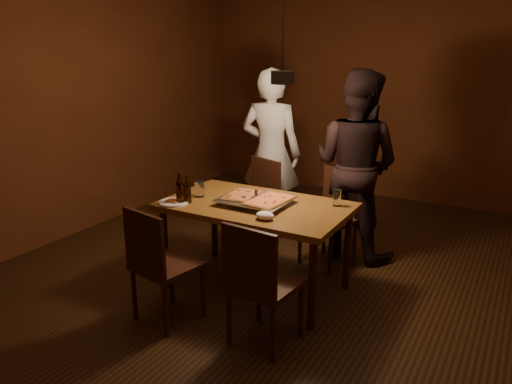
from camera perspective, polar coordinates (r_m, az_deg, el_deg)
The scene contains 19 objects.
room_shell at distance 4.00m, azimuth 2.95°, elevation 7.93°, with size 6.00×6.00×6.00m.
dining_table at distance 4.08m, azimuth 0.00°, elevation -2.34°, with size 1.50×0.90×0.75m.
chair_far_left at distance 5.02m, azimuth 0.21°, elevation -0.35°, with size 0.54×0.54×0.49m.
chair_far_right at distance 4.70m, azimuth 8.93°, elevation -1.78°, with size 0.52×0.52×0.49m.
chair_near_left at distance 3.68m, azimuth -11.22°, elevation -7.19°, with size 0.49×0.49×0.49m.
chair_near_right at distance 3.34m, azimuth 0.26°, elevation -9.45°, with size 0.46×0.46×0.49m.
pizza_tray at distance 4.05m, azimuth -0.05°, elevation -1.05°, with size 0.55×0.45×0.05m, color silver.
pizza_meat at distance 4.11m, azimuth -1.65°, elevation -0.31°, with size 0.22×0.35×0.02m, color maroon.
pizza_cheese at distance 3.96m, azimuth 1.55°, elevation -0.93°, with size 0.26×0.41×0.02m, color gold.
spatula at distance 4.04m, azimuth 0.10°, elevation -0.53°, with size 0.09×0.24×0.04m, color silver, non-canonical shape.
beer_bottle_a at distance 4.07m, azimuth -8.69°, elevation 0.39°, with size 0.07×0.07×0.26m.
beer_bottle_b at distance 4.09m, azimuth -7.84°, elevation 0.32°, with size 0.06×0.06×0.23m.
water_glass_left at distance 4.26m, azimuth -6.48°, elevation 0.34°, with size 0.08×0.08×0.13m, color silver.
water_glass_right at distance 4.05m, azimuth 9.22°, elevation -0.63°, with size 0.07×0.07×0.14m, color silver.
plate_slice at distance 4.13m, azimuth -9.40°, elevation -1.15°, with size 0.24×0.24×0.03m.
napkin at distance 3.70m, azimuth 1.02°, elevation -2.71°, with size 0.14×0.11×0.06m, color white.
diner_white at distance 5.30m, azimuth 1.72°, elevation 4.45°, with size 0.65×0.42×1.77m, color silver.
diner_dark at distance 4.83m, azimuth 11.32°, elevation 3.04°, with size 0.87×0.68×1.79m, color black.
pendant_lamp at distance 3.96m, azimuth 3.03°, elevation 13.09°, with size 0.18×0.18×1.10m.
Camera 1 is at (1.76, -3.54, 2.00)m, focal length 35.00 mm.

